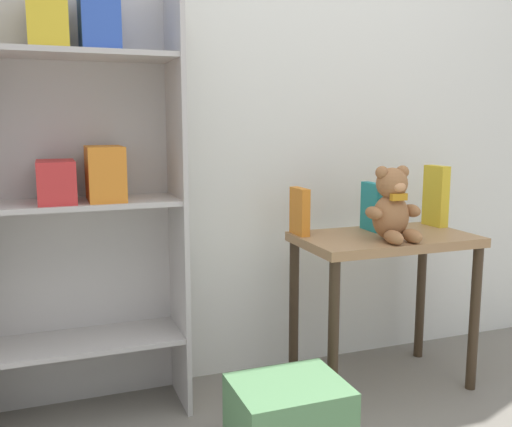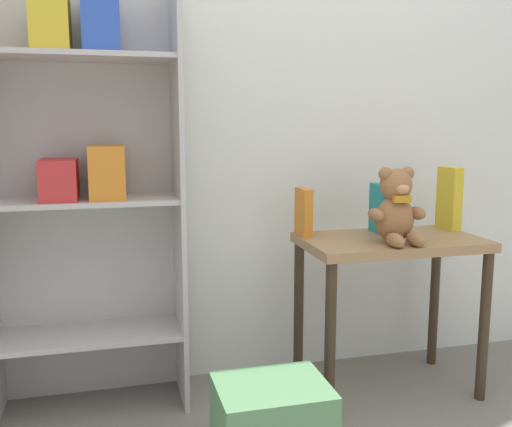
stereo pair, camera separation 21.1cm
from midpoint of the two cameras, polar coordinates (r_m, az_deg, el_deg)
name	(u,v)px [view 1 (the left image)]	position (r m, az deg, el deg)	size (l,w,h in m)	color
wall_back	(275,78)	(2.43, -0.64, 13.44)	(4.80, 0.06, 2.50)	silver
bookshelf_side	(80,171)	(2.13, -19.91, 3.97)	(0.69, 0.29, 1.58)	#BCB7B2
display_table	(384,260)	(2.32, 10.17, -4.63)	(0.69, 0.41, 0.62)	#9E754C
teddy_bear	(392,206)	(2.19, 10.84, 0.68)	(0.22, 0.20, 0.28)	#99663D
book_standing_orange	(300,211)	(2.26, 1.73, 0.20)	(0.04, 0.12, 0.19)	orange
book_standing_teal	(372,207)	(2.37, 9.06, 0.65)	(0.03, 0.13, 0.20)	teal
book_standing_yellow	(436,196)	(2.53, 15.30, 1.70)	(0.04, 0.12, 0.26)	gold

